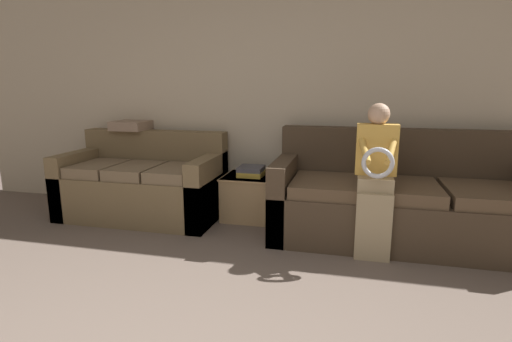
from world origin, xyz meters
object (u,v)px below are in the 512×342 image
couch_side (144,185)px  throw_pillow (131,125)px  child_left_seated (376,174)px  side_shelf (251,196)px  couch_main (399,203)px  book_stack (251,171)px

couch_side → throw_pillow: (-0.28, 0.30, 0.61)m
throw_pillow → couch_side: bearing=-46.6°
child_left_seated → side_shelf: size_ratio=2.24×
child_left_seated → throw_pillow: (-2.63, 0.76, 0.26)m
couch_main → couch_side: size_ratio=1.37×
throw_pillow → book_stack: bearing=-4.5°
couch_main → throw_pillow: 2.95m
couch_side → book_stack: bearing=9.2°
couch_side → side_shelf: 1.15m
child_left_seated → throw_pillow: bearing=163.9°
couch_main → throw_pillow: bearing=173.0°
side_shelf → book_stack: 0.27m
couch_main → child_left_seated: bearing=-121.0°
couch_main → side_shelf: size_ratio=4.06×
couch_side → throw_pillow: throw_pillow is taller
couch_main → couch_side: 2.59m
side_shelf → throw_pillow: 1.58m
couch_side → throw_pillow: size_ratio=4.48×
couch_main → side_shelf: couch_main is taller
child_left_seated → side_shelf: child_left_seated is taller
couch_main → side_shelf: bearing=170.6°
couch_main → throw_pillow: throw_pillow is taller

